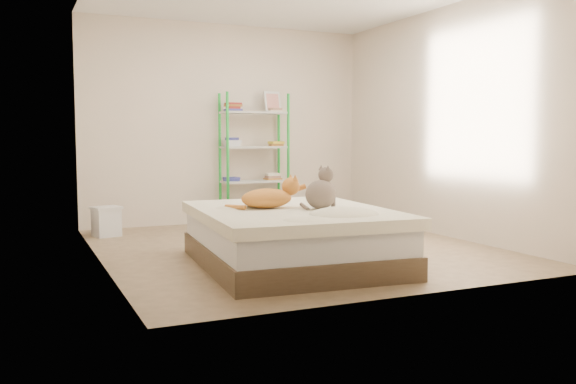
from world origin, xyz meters
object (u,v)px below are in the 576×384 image
grey_cat (321,188)px  cardboard_box (306,219)px  white_bin (106,221)px  orange_cat (267,196)px  shelf_unit (255,160)px  bed (292,237)px

grey_cat → cardboard_box: grey_cat is taller
cardboard_box → white_bin: 2.29m
orange_cat → white_bin: bearing=115.6°
orange_cat → shelf_unit: 2.73m
shelf_unit → white_bin: 2.10m
shelf_unit → white_bin: size_ratio=4.81×
bed → grey_cat: 0.50m
cardboard_box → orange_cat: bearing=-95.2°
orange_cat → cardboard_box: 1.80m
bed → shelf_unit: 2.83m
white_bin → orange_cat: bearing=-63.9°
grey_cat → white_bin: 2.90m
bed → white_bin: 2.64m
grey_cat → shelf_unit: bearing=-28.7°
bed → cardboard_box: (0.87, 1.50, -0.07)m
orange_cat → grey_cat: (0.41, -0.24, 0.07)m
grey_cat → shelf_unit: (0.47, 2.81, 0.14)m
orange_cat → shelf_unit: size_ratio=0.32×
bed → shelf_unit: bearing=79.9°
cardboard_box → grey_cat: bearing=-79.6°
bed → shelf_unit: (0.69, 2.68, 0.58)m
orange_cat → white_bin: (-1.08, 2.20, -0.44)m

